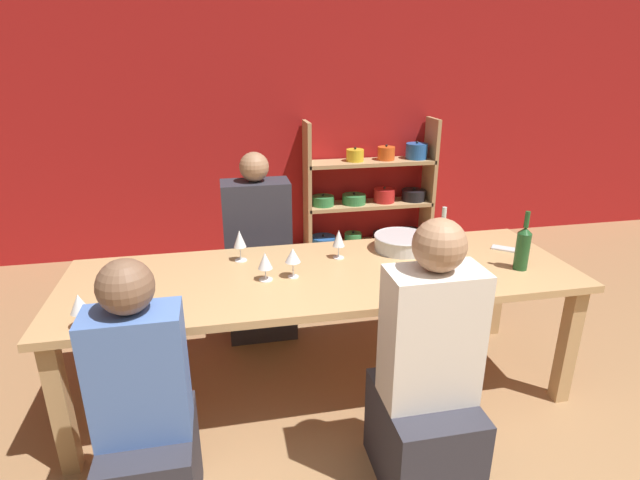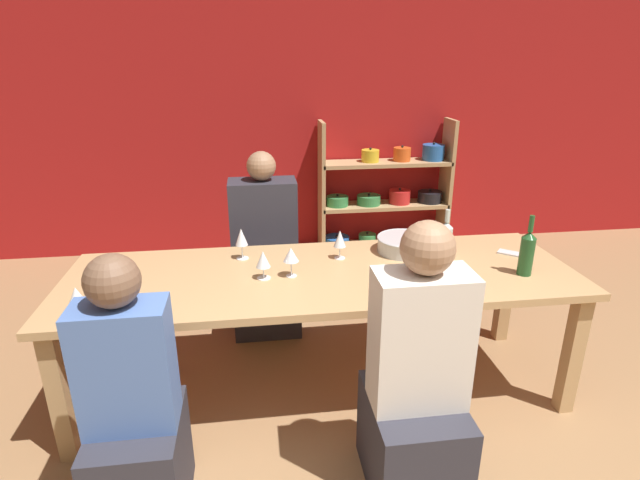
% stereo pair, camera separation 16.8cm
% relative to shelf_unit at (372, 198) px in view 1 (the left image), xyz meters
% --- Properties ---
extents(wall_back_red, '(8.80, 0.06, 2.70)m').
position_rel_shelf_unit_xyz_m(wall_back_red, '(-0.78, 0.20, 0.85)').
color(wall_back_red, '#A31919').
rests_on(wall_back_red, ground_plane).
extents(shelf_unit, '(1.28, 0.30, 1.27)m').
position_rel_shelf_unit_xyz_m(shelf_unit, '(0.00, 0.00, 0.00)').
color(shelf_unit, tan).
rests_on(shelf_unit, ground_plane).
extents(dining_table, '(2.74, 0.91, 0.74)m').
position_rel_shelf_unit_xyz_m(dining_table, '(-0.95, -2.18, 0.16)').
color(dining_table, tan).
rests_on(dining_table, ground_plane).
extents(mixing_bowl, '(0.33, 0.33, 0.09)m').
position_rel_shelf_unit_xyz_m(mixing_bowl, '(-0.43, -1.95, 0.28)').
color(mixing_bowl, '#B7BABC').
rests_on(mixing_bowl, dining_table).
extents(wine_bottle_green, '(0.07, 0.07, 0.29)m').
position_rel_shelf_unit_xyz_m(wine_bottle_green, '(-0.23, -2.08, 0.35)').
color(wine_bottle_green, '#B2C6C1').
rests_on(wine_bottle_green, dining_table).
extents(wine_bottle_dark, '(0.08, 0.08, 0.33)m').
position_rel_shelf_unit_xyz_m(wine_bottle_dark, '(0.11, -2.35, 0.36)').
color(wine_bottle_dark, '#1E4C23').
rests_on(wine_bottle_dark, dining_table).
extents(wine_glass_red_a, '(0.08, 0.08, 0.16)m').
position_rel_shelf_unit_xyz_m(wine_glass_red_a, '(-2.09, -2.54, 0.35)').
color(wine_glass_red_a, white).
rests_on(wine_glass_red_a, dining_table).
extents(wine_glass_white_a, '(0.06, 0.06, 0.16)m').
position_rel_shelf_unit_xyz_m(wine_glass_white_a, '(-0.21, -1.99, 0.34)').
color(wine_glass_white_a, white).
rests_on(wine_glass_white_a, dining_table).
extents(wine_glass_red_b, '(0.08, 0.08, 0.16)m').
position_rel_shelf_unit_xyz_m(wine_glass_red_b, '(-1.12, -2.20, 0.35)').
color(wine_glass_red_b, white).
rests_on(wine_glass_red_b, dining_table).
extents(wine_glass_empty_a, '(0.07, 0.07, 0.17)m').
position_rel_shelf_unit_xyz_m(wine_glass_empty_a, '(-0.83, -2.00, 0.35)').
color(wine_glass_empty_a, white).
rests_on(wine_glass_empty_a, dining_table).
extents(wine_glass_red_c, '(0.08, 0.08, 0.18)m').
position_rel_shelf_unit_xyz_m(wine_glass_red_c, '(-0.54, -2.57, 0.36)').
color(wine_glass_red_c, white).
rests_on(wine_glass_red_c, dining_table).
extents(wine_glass_white_b, '(0.07, 0.07, 0.18)m').
position_rel_shelf_unit_xyz_m(wine_glass_white_b, '(-1.38, -1.92, 0.36)').
color(wine_glass_white_b, white).
rests_on(wine_glass_white_b, dining_table).
extents(wine_glass_empty_b, '(0.08, 0.08, 0.15)m').
position_rel_shelf_unit_xyz_m(wine_glass_empty_b, '(-1.27, -2.21, 0.34)').
color(wine_glass_empty_b, white).
rests_on(wine_glass_empty_b, dining_table).
extents(wine_glass_white_c, '(0.07, 0.07, 0.15)m').
position_rel_shelf_unit_xyz_m(wine_glass_white_c, '(-2.00, -2.52, 0.34)').
color(wine_glass_white_c, white).
rests_on(wine_glass_white_c, dining_table).
extents(cell_phone, '(0.16, 0.15, 0.01)m').
position_rel_shelf_unit_xyz_m(cell_phone, '(0.19, -2.07, 0.24)').
color(cell_phone, silver).
rests_on(cell_phone, dining_table).
extents(person_near_a, '(0.39, 0.49, 1.26)m').
position_rel_shelf_unit_xyz_m(person_near_a, '(-0.66, -2.93, -0.04)').
color(person_near_a, '#2D2D38').
rests_on(person_near_a, ground_plane).
extents(person_far_a, '(0.45, 0.57, 1.25)m').
position_rel_shelf_unit_xyz_m(person_far_a, '(-1.24, -1.35, -0.05)').
color(person_far_a, '#2D2D38').
rests_on(person_far_a, ground_plane).
extents(person_near_b, '(0.35, 0.44, 1.19)m').
position_rel_shelf_unit_xyz_m(person_near_b, '(-1.82, -2.92, -0.06)').
color(person_near_b, '#2D2D38').
rests_on(person_near_b, ground_plane).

